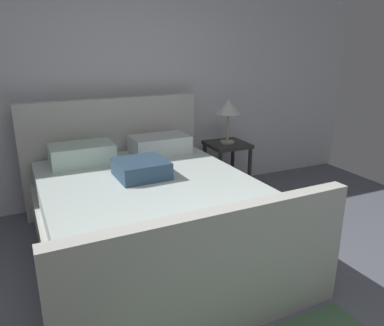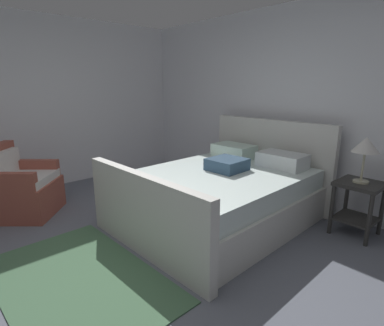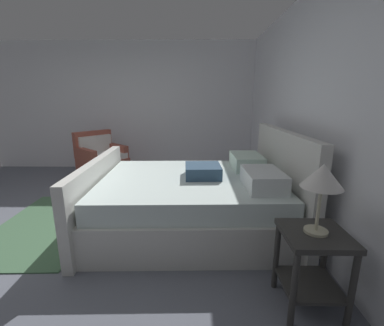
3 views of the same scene
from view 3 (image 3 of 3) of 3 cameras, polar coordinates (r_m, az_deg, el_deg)
ground_plane at (r=3.47m, az=-27.12°, el=-13.57°), size 5.88×5.55×0.02m
wall_back at (r=2.98m, az=26.22°, el=9.00°), size 6.00×0.12×2.64m
wall_side_left at (r=5.90m, az=-14.97°, el=11.79°), size 0.12×5.67×2.64m
bed at (r=3.10m, az=0.39°, el=-7.88°), size 1.87×2.29×1.15m
nightstand_right at (r=2.16m, az=24.82°, el=-18.18°), size 0.44×0.44×0.60m
table_lamp_right at (r=1.92m, az=26.61°, el=-3.08°), size 0.27×0.27×0.49m
armchair at (r=5.16m, az=-19.17°, el=0.29°), size 1.02×1.02×0.90m
area_rug at (r=3.71m, az=-28.91°, el=-11.69°), size 1.86×1.18×0.01m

